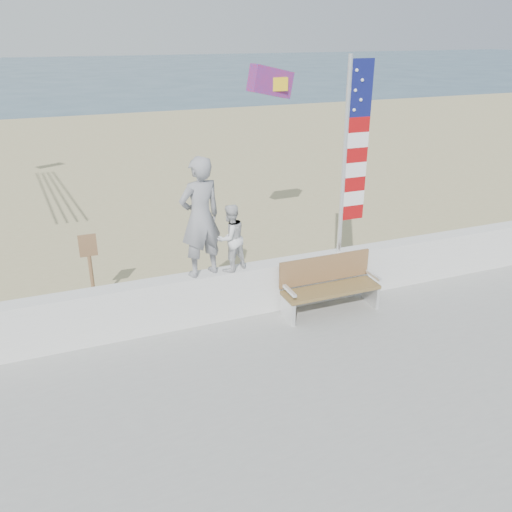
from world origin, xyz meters
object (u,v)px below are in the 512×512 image
object	(u,v)px
flag	(351,150)
child	(230,238)
bench	(329,284)
adult	(200,218)

from	to	relation	value
flag	child	bearing A→B (deg)	179.99
child	flag	size ratio (longest dim) A/B	0.34
child	bench	distance (m)	2.02
child	flag	xyz separation A→B (m)	(2.26, -0.00, 1.33)
child	bench	world-z (taller)	child
adult	bench	xyz separation A→B (m)	(2.22, -0.45, -1.41)
child	flag	distance (m)	2.62
adult	child	xyz separation A→B (m)	(0.51, 0.00, -0.43)
child	flag	world-z (taller)	flag
bench	flag	size ratio (longest dim) A/B	0.51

